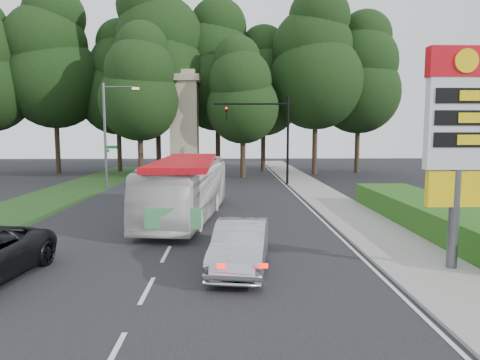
{
  "coord_description": "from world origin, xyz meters",
  "views": [
    {
      "loc": [
        2.28,
        -10.83,
        4.32
      ],
      "look_at": [
        2.73,
        8.15,
        2.2
      ],
      "focal_mm": 32.0,
      "sensor_mm": 36.0,
      "label": 1
    }
  ],
  "objects_px": {
    "traffic_signal_mast": "(272,128)",
    "sedan_silver": "(240,245)",
    "monument": "(185,124)",
    "gas_station_pylon": "(459,128)",
    "streetlight_signs": "(108,131)",
    "transit_bus": "(187,189)"
  },
  "relations": [
    {
      "from": "traffic_signal_mast",
      "to": "sedan_silver",
      "type": "distance_m",
      "value": 22.18
    },
    {
      "from": "monument",
      "to": "gas_station_pylon",
      "type": "bearing_deg",
      "value": -68.2
    },
    {
      "from": "gas_station_pylon",
      "to": "traffic_signal_mast",
      "type": "bearing_deg",
      "value": 99.09
    },
    {
      "from": "monument",
      "to": "sedan_silver",
      "type": "bearing_deg",
      "value": -80.54
    },
    {
      "from": "gas_station_pylon",
      "to": "streetlight_signs",
      "type": "bearing_deg",
      "value": 128.96
    },
    {
      "from": "transit_bus",
      "to": "monument",
      "type": "bearing_deg",
      "value": 102.74
    },
    {
      "from": "traffic_signal_mast",
      "to": "streetlight_signs",
      "type": "distance_m",
      "value": 12.83
    },
    {
      "from": "gas_station_pylon",
      "to": "traffic_signal_mast",
      "type": "height_order",
      "value": "traffic_signal_mast"
    },
    {
      "from": "sedan_silver",
      "to": "streetlight_signs",
      "type": "bearing_deg",
      "value": 123.2
    },
    {
      "from": "streetlight_signs",
      "to": "monument",
      "type": "height_order",
      "value": "monument"
    },
    {
      "from": "traffic_signal_mast",
      "to": "monument",
      "type": "height_order",
      "value": "monument"
    },
    {
      "from": "gas_station_pylon",
      "to": "sedan_silver",
      "type": "distance_m",
      "value": 7.57
    },
    {
      "from": "gas_station_pylon",
      "to": "traffic_signal_mast",
      "type": "xyz_separation_m",
      "value": [
        -3.52,
        22.0,
        0.22
      ]
    },
    {
      "from": "traffic_signal_mast",
      "to": "streetlight_signs",
      "type": "relative_size",
      "value": 0.9
    },
    {
      "from": "traffic_signal_mast",
      "to": "gas_station_pylon",
      "type": "bearing_deg",
      "value": -80.91
    },
    {
      "from": "sedan_silver",
      "to": "monument",
      "type": "bearing_deg",
      "value": 106.61
    },
    {
      "from": "transit_bus",
      "to": "sedan_silver",
      "type": "distance_m",
      "value": 8.41
    },
    {
      "from": "gas_station_pylon",
      "to": "monument",
      "type": "height_order",
      "value": "monument"
    },
    {
      "from": "traffic_signal_mast",
      "to": "streetlight_signs",
      "type": "bearing_deg",
      "value": -171.08
    },
    {
      "from": "gas_station_pylon",
      "to": "sedan_silver",
      "type": "relative_size",
      "value": 1.5
    },
    {
      "from": "transit_bus",
      "to": "sedan_silver",
      "type": "bearing_deg",
      "value": -66.13
    },
    {
      "from": "gas_station_pylon",
      "to": "sedan_silver",
      "type": "xyz_separation_m",
      "value": [
        -6.6,
        0.4,
        -3.69
      ]
    }
  ]
}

